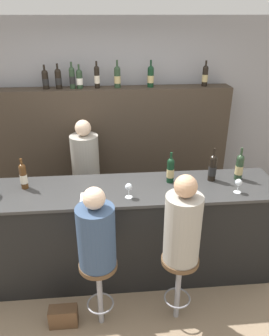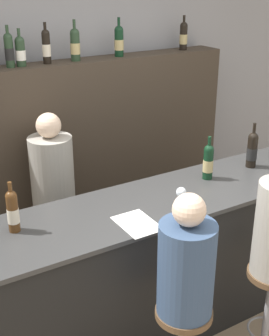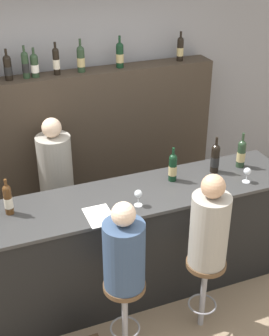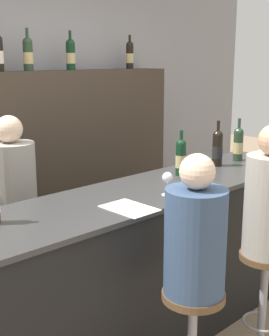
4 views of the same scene
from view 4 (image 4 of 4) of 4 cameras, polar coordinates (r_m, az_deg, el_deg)
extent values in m
cube|color=gray|center=(4.07, -15.02, 4.64)|extent=(6.40, 0.05, 2.60)
cube|color=black|center=(3.11, 0.06, -12.73)|extent=(3.19, 0.63, 1.03)
cube|color=#333333|center=(2.92, 0.06, -3.30)|extent=(3.23, 0.67, 0.03)
cube|color=#382D23|center=(3.96, -13.08, -1.56)|extent=(3.03, 0.28, 1.78)
cylinder|color=black|center=(3.34, 5.67, 1.00)|extent=(0.07, 0.07, 0.22)
cylinder|color=tan|center=(3.34, 5.66, 0.82)|extent=(0.08, 0.08, 0.09)
sphere|color=black|center=(3.31, 5.71, 2.90)|extent=(0.07, 0.07, 0.07)
cylinder|color=black|center=(3.30, 5.73, 3.88)|extent=(0.02, 0.02, 0.09)
cylinder|color=black|center=(3.67, 10.07, 2.09)|extent=(0.08, 0.08, 0.24)
cylinder|color=black|center=(3.67, 10.06, 1.91)|extent=(0.08, 0.08, 0.10)
sphere|color=black|center=(3.65, 10.14, 3.94)|extent=(0.08, 0.08, 0.08)
cylinder|color=black|center=(3.64, 10.18, 4.95)|extent=(0.02, 0.02, 0.10)
cylinder|color=#233823|center=(3.90, 12.52, 2.58)|extent=(0.08, 0.08, 0.23)
cylinder|color=tan|center=(3.90, 12.51, 2.41)|extent=(0.08, 0.08, 0.09)
sphere|color=#233823|center=(3.88, 12.60, 4.26)|extent=(0.08, 0.08, 0.08)
cylinder|color=#233823|center=(3.87, 12.65, 5.21)|extent=(0.02, 0.02, 0.10)
cylinder|color=#233823|center=(3.88, -12.84, 13.09)|extent=(0.08, 0.08, 0.22)
cylinder|color=tan|center=(3.88, -12.84, 12.93)|extent=(0.08, 0.08, 0.09)
sphere|color=#233823|center=(3.88, -12.93, 14.73)|extent=(0.08, 0.08, 0.08)
cylinder|color=#233823|center=(3.88, -12.98, 15.64)|extent=(0.02, 0.02, 0.09)
cylinder|color=black|center=(4.11, -7.79, 13.27)|extent=(0.08, 0.08, 0.22)
cylinder|color=tan|center=(4.11, -7.79, 13.11)|extent=(0.08, 0.08, 0.09)
sphere|color=black|center=(4.11, -7.84, 14.80)|extent=(0.08, 0.08, 0.08)
cylinder|color=black|center=(4.11, -7.87, 15.65)|extent=(0.02, 0.02, 0.09)
cylinder|color=black|center=(4.55, -0.58, 13.37)|extent=(0.07, 0.07, 0.22)
cylinder|color=tan|center=(4.55, -0.58, 13.23)|extent=(0.07, 0.07, 0.09)
sphere|color=black|center=(4.55, -0.58, 14.75)|extent=(0.07, 0.07, 0.07)
cylinder|color=black|center=(4.55, -0.58, 15.43)|extent=(0.02, 0.02, 0.08)
cylinder|color=silver|center=(2.87, 4.00, -3.28)|extent=(0.07, 0.07, 0.00)
cylinder|color=silver|center=(2.85, 4.02, -2.48)|extent=(0.01, 0.01, 0.08)
sphere|color=silver|center=(2.84, 4.04, -1.14)|extent=(0.07, 0.07, 0.07)
cylinder|color=silver|center=(3.69, 14.99, 0.03)|extent=(0.07, 0.07, 0.00)
cylinder|color=silver|center=(3.68, 15.02, 0.62)|extent=(0.01, 0.01, 0.07)
sphere|color=silver|center=(3.66, 15.09, 1.65)|extent=(0.07, 0.07, 0.07)
cube|color=white|center=(2.61, -0.63, -4.92)|extent=(0.21, 0.30, 0.00)
cylinder|color=brown|center=(2.52, 7.19, -15.15)|extent=(0.33, 0.33, 0.04)
cylinder|color=#334766|center=(2.40, 7.40, -8.92)|extent=(0.31, 0.31, 0.55)
sphere|color=beige|center=(2.29, 7.67, -0.43)|extent=(0.18, 0.18, 0.18)
cylinder|color=gray|center=(3.21, 15.34, -16.06)|extent=(0.05, 0.05, 0.66)
torus|color=gray|center=(3.26, 15.23, -17.59)|extent=(0.25, 0.25, 0.02)
cylinder|color=brown|center=(3.06, 15.74, -10.30)|extent=(0.33, 0.33, 0.04)
cylinder|color=gray|center=(3.52, -14.34, -7.52)|extent=(0.34, 0.34, 1.31)
sphere|color=beige|center=(3.34, -15.07, 4.60)|extent=(0.19, 0.19, 0.19)
camera|label=1|loc=(2.16, 74.62, 24.40)|focal=35.00mm
camera|label=2|loc=(0.78, 97.46, 50.03)|focal=50.00mm
camera|label=3|loc=(1.93, 111.85, 38.69)|focal=50.00mm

